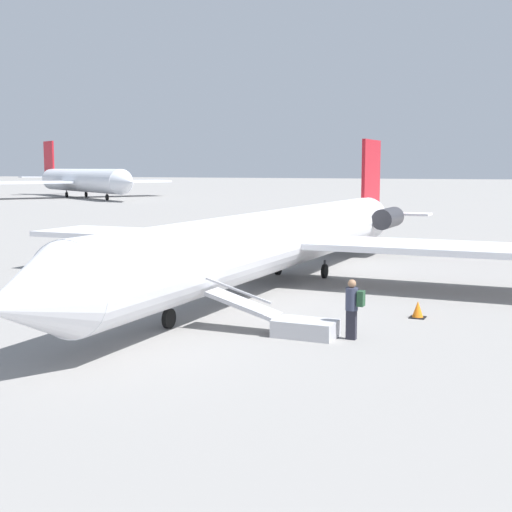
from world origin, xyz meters
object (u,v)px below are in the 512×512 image
at_px(airplane_main, 287,237).
at_px(airplane_far_left, 81,180).
at_px(boarding_stairs, 292,323).
at_px(passenger, 353,305).

bearing_deg(airplane_main, airplane_far_left, -136.89).
bearing_deg(airplane_far_left, boarding_stairs, -16.06).
bearing_deg(airplane_far_left, airplane_main, -14.12).
height_order(airplane_main, airplane_far_left, airplane_far_left).
xyz_separation_m(airplane_main, passenger, (8.85, 5.55, -0.95)).
xyz_separation_m(airplane_far_left, passenger, (76.49, 69.00, -1.92)).
xyz_separation_m(airplane_far_left, boarding_stairs, (76.74, 67.25, -2.55)).
bearing_deg(airplane_far_left, passenger, -15.24).
bearing_deg(passenger, airplane_far_left, -48.01).
height_order(airplane_far_left, passenger, airplane_far_left).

